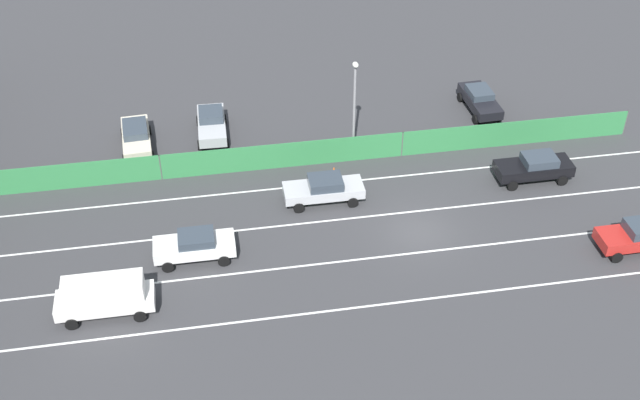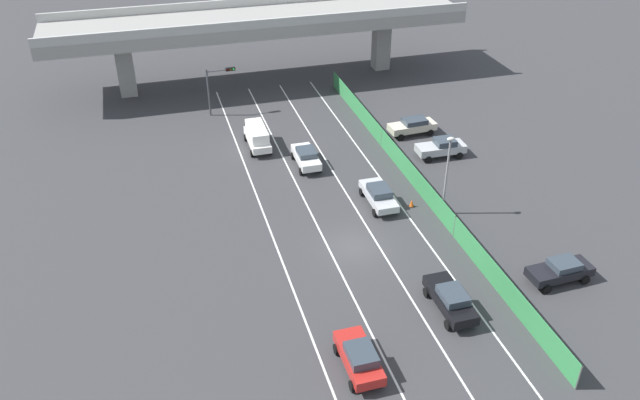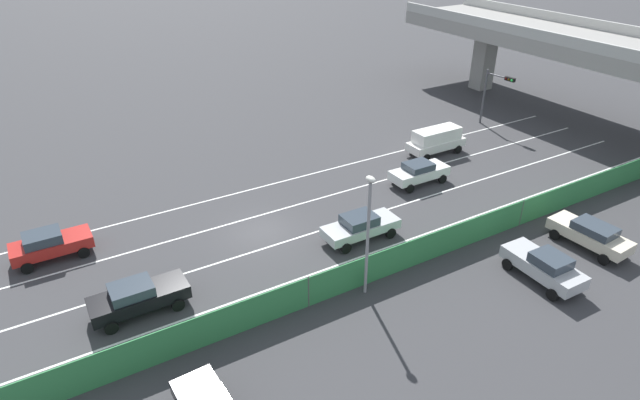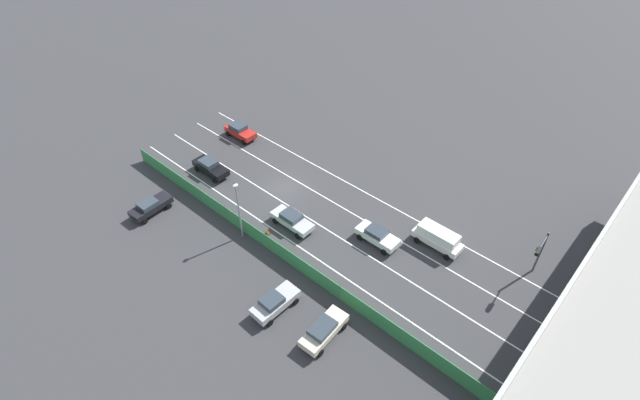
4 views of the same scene
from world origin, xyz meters
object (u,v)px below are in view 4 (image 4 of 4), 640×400
car_sedan_silver (292,220)px  traffic_cone (268,231)px  parked_sedan_dark (150,206)px  car_sedan_white (377,235)px  parked_wagon_silver (275,302)px  traffic_light (540,251)px  car_van_white (438,237)px  car_sedan_black (210,167)px  car_sedan_red (240,131)px  parked_sedan_cream (324,330)px  street_lamp (238,206)px

car_sedan_silver → traffic_cone: 2.70m
traffic_cone → parked_sedan_dark: bearing=-62.4°
car_sedan_white → parked_wagon_silver: size_ratio=0.98×
car_sedan_silver → traffic_light: traffic_light is taller
parked_sedan_dark → traffic_cone: bearing=117.6°
parked_wagon_silver → car_van_white: bearing=157.9°
car_sedan_black → car_sedan_white: car_sedan_black is taller
car_sedan_white → car_sedan_red: bearing=-97.9°
parked_sedan_cream → car_sedan_white: bearing=-164.5°
parked_sedan_dark → parked_wagon_silver: (-0.05, 18.35, 0.04)m
parked_sedan_cream → street_lamp: (-3.21, -13.52, 3.16)m
street_lamp → traffic_cone: bearing=140.1°
parked_sedan_dark → traffic_cone: (-5.88, 11.27, -0.58)m
car_sedan_white → street_lamp: bearing=-51.6°
car_van_white → street_lamp: (11.62, -14.96, 2.87)m
parked_sedan_dark → traffic_light: 37.60m
traffic_cone → street_lamp: bearing=-39.9°
street_lamp → traffic_light: bearing=120.7°
traffic_light → traffic_cone: traffic_light is taller
car_van_white → parked_sedan_dark: size_ratio=1.08×
car_sedan_red → parked_sedan_cream: size_ratio=0.92×
car_sedan_silver → parked_sedan_cream: bearing=55.3°
car_sedan_white → parked_sedan_dark: car_sedan_white is taller
car_van_white → traffic_light: bearing=104.9°
car_sedan_white → traffic_light: size_ratio=0.88×
car_sedan_red → street_lamp: size_ratio=0.64×
car_van_white → parked_sedan_cream: 14.90m
car_sedan_red → car_sedan_white: (3.29, 23.80, -0.03)m
car_sedan_silver → parked_sedan_dark: bearing=-56.0°
car_sedan_red → traffic_cone: (9.60, 15.03, -0.63)m
car_sedan_black → traffic_cone: size_ratio=7.27×
car_sedan_red → parked_wagon_silver: same height
parked_sedan_cream → traffic_light: traffic_light is taller
car_sedan_black → parked_sedan_cream: (7.57, 23.87, -0.02)m
car_sedan_silver → traffic_light: (-9.52, 20.68, 2.63)m
parked_sedan_cream → car_sedan_red: bearing=-118.6°
car_sedan_white → parked_wagon_silver: bearing=-8.0°
parked_sedan_dark → traffic_cone: size_ratio=7.00×
parked_sedan_cream → street_lamp: size_ratio=0.70×
car_sedan_red → car_sedan_silver: bearing=65.9°
parked_sedan_cream → street_lamp: 14.25m
car_van_white → car_sedan_white: bearing=-53.4°
parked_wagon_silver → parked_sedan_cream: (-0.73, 4.87, -0.01)m
car_sedan_red → parked_sedan_dark: bearing=13.6°
traffic_light → traffic_cone: size_ratio=7.71×
car_sedan_white → street_lamp: 13.59m
car_sedan_white → parked_sedan_cream: car_sedan_white is taller
car_sedan_red → car_van_white: bearing=90.2°
car_sedan_red → parked_sedan_dark: (15.48, 3.75, -0.05)m
parked_sedan_cream → traffic_cone: bearing=-113.2°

